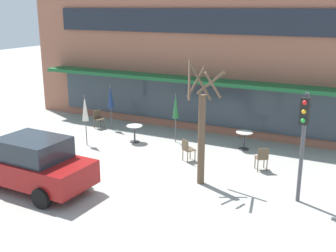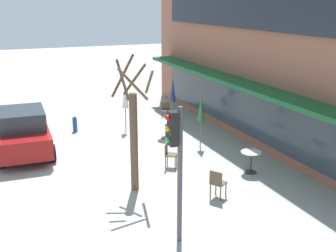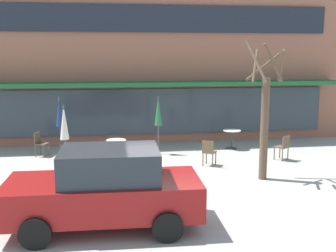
% 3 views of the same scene
% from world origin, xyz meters
% --- Properties ---
extents(ground_plane, '(80.00, 80.00, 0.00)m').
position_xyz_m(ground_plane, '(0.00, 0.00, 0.00)').
color(ground_plane, '#9E9B93').
extents(building_facade, '(18.85, 9.10, 7.17)m').
position_xyz_m(building_facade, '(0.00, 9.96, 3.58)').
color(building_facade, '#935B47').
rests_on(building_facade, ground).
extents(cafe_table_near_wall, '(0.70, 0.70, 0.76)m').
position_xyz_m(cafe_table_near_wall, '(3.10, 4.35, 0.52)').
color(cafe_table_near_wall, '#333338').
rests_on(cafe_table_near_wall, ground).
extents(cafe_table_streetside, '(0.70, 0.70, 0.76)m').
position_xyz_m(cafe_table_streetside, '(-1.50, 3.09, 0.52)').
color(cafe_table_streetside, '#333338').
rests_on(cafe_table_streetside, ground).
extents(patio_umbrella_green_folded, '(0.28, 0.28, 2.20)m').
position_xyz_m(patio_umbrella_green_folded, '(0.11, 3.93, 1.63)').
color(patio_umbrella_green_folded, '#4C4C51').
rests_on(patio_umbrella_green_folded, ground).
extents(patio_umbrella_cream_folded, '(0.28, 0.28, 2.20)m').
position_xyz_m(patio_umbrella_cream_folded, '(-3.53, 4.26, 1.63)').
color(patio_umbrella_cream_folded, '#4C4C51').
rests_on(patio_umbrella_cream_folded, ground).
extents(patio_umbrella_corner_open, '(0.28, 0.28, 2.20)m').
position_xyz_m(patio_umbrella_corner_open, '(-3.13, 1.79, 1.63)').
color(patio_umbrella_corner_open, '#4C4C51').
rests_on(patio_umbrella_corner_open, ground).
extents(cafe_chair_0, '(0.55, 0.55, 0.89)m').
position_xyz_m(cafe_chair_0, '(4.40, 2.35, 0.53)').
color(cafe_chair_0, brown).
rests_on(cafe_chair_0, ground).
extents(cafe_chair_1, '(0.52, 0.52, 0.89)m').
position_xyz_m(cafe_chair_1, '(-4.28, 4.19, 0.53)').
color(cafe_chair_1, brown).
rests_on(cafe_chair_1, ground).
extents(cafe_chair_2, '(0.55, 0.55, 0.89)m').
position_xyz_m(cafe_chair_2, '(1.58, 1.96, 0.53)').
color(cafe_chair_2, brown).
rests_on(cafe_chair_2, ground).
extents(parked_sedan, '(4.25, 2.10, 1.76)m').
position_xyz_m(parked_sedan, '(-1.85, -2.65, 0.88)').
color(parked_sedan, maroon).
rests_on(parked_sedan, ground).
extents(street_tree, '(1.21, 1.22, 4.15)m').
position_xyz_m(street_tree, '(2.85, 0.28, 1.89)').
color(street_tree, brown).
rests_on(street_tree, ground).
extents(traffic_light_pole, '(0.26, 0.43, 3.40)m').
position_xyz_m(traffic_light_pole, '(6.06, 0.29, 2.30)').
color(traffic_light_pole, '#47474C').
rests_on(traffic_light_pole, ground).
extents(fire_hydrant, '(0.36, 0.20, 0.71)m').
position_xyz_m(fire_hydrant, '(-3.94, -0.35, 0.35)').
color(fire_hydrant, '#1E4C8C').
rests_on(fire_hydrant, ground).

